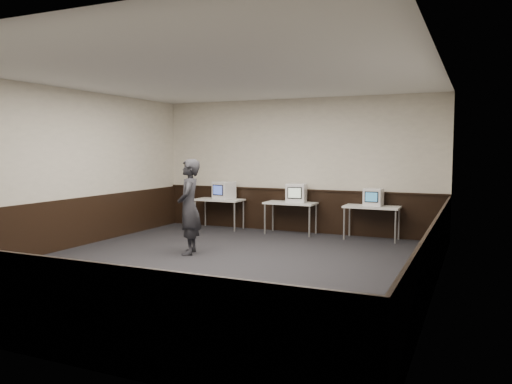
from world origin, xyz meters
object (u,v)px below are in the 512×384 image
desk_center (290,205)px  emac_left (224,190)px  person (189,207)px  desk_right (372,209)px  desk_left (219,202)px  emac_center (296,193)px  emac_right (373,197)px

desk_center → emac_left: size_ratio=2.21×
person → desk_right: bearing=112.6°
desk_left → emac_center: (2.03, 0.03, 0.29)m
emac_center → desk_right: bearing=-10.1°
desk_right → emac_left: size_ratio=2.21×
desk_left → desk_center: (1.90, 0.00, 0.00)m
emac_right → person: size_ratio=0.24×
desk_right → person: person is taller
desk_right → emac_left: (-3.69, 0.04, 0.29)m
emac_left → emac_right: bearing=12.9°
desk_left → desk_right: 3.80m
desk_right → emac_right: size_ratio=2.80×
desk_center → desk_right: size_ratio=1.00×
emac_left → emac_right: emac_left is taller
emac_center → emac_right: (1.79, 0.02, -0.03)m
desk_center → emac_right: (1.92, 0.04, 0.27)m
emac_right → person: 4.14m
desk_right → desk_left: bearing=180.0°
desk_center → emac_right: emac_right is taller
desk_left → person: (0.92, -2.91, 0.23)m
emac_right → person: bearing=-133.5°
emac_right → emac_left: bearing=-179.1°
emac_left → emac_right: size_ratio=1.27×
emac_left → emac_center: (1.92, -0.02, 0.00)m
emac_right → person: person is taller
desk_left → person: bearing=-72.4°
emac_center → desk_center: bearing=-178.4°
desk_right → emac_right: emac_right is taller
desk_center → emac_right: 1.94m
desk_right → emac_left: bearing=179.3°
desk_left → emac_center: size_ratio=2.25×
desk_left → desk_center: bearing=0.0°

